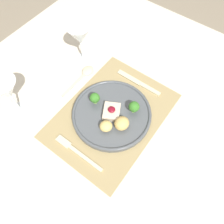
% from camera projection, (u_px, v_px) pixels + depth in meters
% --- Properties ---
extents(ground_plane, '(8.00, 8.00, 0.00)m').
position_uv_depth(ground_plane, '(112.00, 168.00, 1.49)').
color(ground_plane, gray).
extents(dining_table, '(1.32, 1.27, 0.77)m').
position_uv_depth(dining_table, '(112.00, 125.00, 0.89)').
color(dining_table, beige).
rests_on(dining_table, ground_plane).
extents(placemat, '(0.47, 0.34, 0.00)m').
position_uv_depth(placemat, '(112.00, 115.00, 0.81)').
color(placemat, '#9E895B').
rests_on(placemat, dining_table).
extents(dinner_plate, '(0.29, 0.29, 0.07)m').
position_uv_depth(dinner_plate, '(112.00, 113.00, 0.80)').
color(dinner_plate, '#4C5156').
rests_on(dinner_plate, placemat).
extents(fork, '(0.02, 0.20, 0.01)m').
position_uv_depth(fork, '(76.00, 151.00, 0.74)').
color(fork, beige).
rests_on(fork, placemat).
extents(knife, '(0.02, 0.20, 0.01)m').
position_uv_depth(knife, '(141.00, 84.00, 0.88)').
color(knife, beige).
rests_on(knife, placemat).
extents(spoon, '(0.18, 0.04, 0.02)m').
position_uv_depth(spoon, '(85.00, 74.00, 0.90)').
color(spoon, beige).
rests_on(spoon, dining_table).
extents(wine_glass_near, '(0.09, 0.09, 0.17)m').
position_uv_depth(wine_glass_near, '(80.00, 36.00, 0.84)').
color(wine_glass_near, white).
rests_on(wine_glass_near, dining_table).
extents(wine_glass_far, '(0.09, 0.09, 0.17)m').
position_uv_depth(wine_glass_far, '(7.00, 91.00, 0.72)').
color(wine_glass_far, white).
rests_on(wine_glass_far, dining_table).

